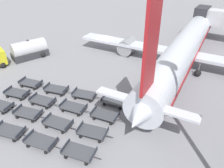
# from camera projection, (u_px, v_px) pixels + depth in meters

# --- Properties ---
(ground_plane) EXTENTS (500.00, 500.00, 0.00)m
(ground_plane) POSITION_uv_depth(u_px,v_px,m) (105.00, 50.00, 41.21)
(ground_plane) COLOR gray
(airplane) EXTENTS (36.47, 43.17, 13.55)m
(airplane) POSITION_uv_depth(u_px,v_px,m) (185.00, 47.00, 34.72)
(airplane) COLOR silver
(airplane) RESTS_ON ground_plane
(fuel_tanker_secondary) EXTENTS (5.46, 9.68, 3.26)m
(fuel_tanker_secondary) POSITION_uv_depth(u_px,v_px,m) (23.00, 52.00, 37.03)
(fuel_tanker_secondary) COLOR yellow
(fuel_tanker_secondary) RESTS_ON ground_plane
(baggage_dolly_row_near_col_b) EXTENTS (3.72, 2.33, 0.92)m
(baggage_dolly_row_near_col_b) POSITION_uv_depth(u_px,v_px,m) (10.00, 131.00, 21.93)
(baggage_dolly_row_near_col_b) COLOR #424449
(baggage_dolly_row_near_col_b) RESTS_ON ground_plane
(baggage_dolly_row_near_col_c) EXTENTS (3.72, 2.15, 0.92)m
(baggage_dolly_row_near_col_c) POSITION_uv_depth(u_px,v_px,m) (41.00, 141.00, 20.74)
(baggage_dolly_row_near_col_c) COLOR #424449
(baggage_dolly_row_near_col_c) RESTS_ON ground_plane
(baggage_dolly_row_near_col_d) EXTENTS (3.73, 2.22, 0.92)m
(baggage_dolly_row_near_col_d) POSITION_uv_depth(u_px,v_px,m) (79.00, 152.00, 19.65)
(baggage_dolly_row_near_col_d) COLOR #424449
(baggage_dolly_row_near_col_d) RESTS_ON ground_plane
(baggage_dolly_row_mid_a_col_a) EXTENTS (3.72, 2.12, 0.92)m
(baggage_dolly_row_mid_a_col_a) POSITION_uv_depth(u_px,v_px,m) (0.00, 105.00, 25.57)
(baggage_dolly_row_mid_a_col_a) COLOR #424449
(baggage_dolly_row_mid_a_col_a) RESTS_ON ground_plane
(baggage_dolly_row_mid_a_col_b) EXTENTS (3.73, 2.28, 0.92)m
(baggage_dolly_row_mid_a_col_b) POSITION_uv_depth(u_px,v_px,m) (28.00, 113.00, 24.35)
(baggage_dolly_row_mid_a_col_b) COLOR #424449
(baggage_dolly_row_mid_a_col_b) RESTS_ON ground_plane
(baggage_dolly_row_mid_a_col_c) EXTENTS (3.72, 2.08, 0.92)m
(baggage_dolly_row_mid_a_col_c) POSITION_uv_depth(u_px,v_px,m) (58.00, 123.00, 22.95)
(baggage_dolly_row_mid_a_col_c) COLOR #424449
(baggage_dolly_row_mid_a_col_c) RESTS_ON ground_plane
(baggage_dolly_row_mid_a_col_d) EXTENTS (3.73, 2.28, 0.92)m
(baggage_dolly_row_mid_a_col_d) POSITION_uv_depth(u_px,v_px,m) (93.00, 132.00, 21.83)
(baggage_dolly_row_mid_a_col_d) COLOR #424449
(baggage_dolly_row_mid_a_col_d) RESTS_ON ground_plane
(baggage_dolly_row_mid_b_col_a) EXTENTS (3.73, 2.29, 0.92)m
(baggage_dolly_row_mid_b_col_a) POSITION_uv_depth(u_px,v_px,m) (17.00, 93.00, 27.80)
(baggage_dolly_row_mid_b_col_a) COLOR #424449
(baggage_dolly_row_mid_b_col_a) RESTS_ON ground_plane
(baggage_dolly_row_mid_b_col_b) EXTENTS (3.72, 2.12, 0.92)m
(baggage_dolly_row_mid_b_col_b) POSITION_uv_depth(u_px,v_px,m) (43.00, 101.00, 26.38)
(baggage_dolly_row_mid_b_col_b) COLOR #424449
(baggage_dolly_row_mid_b_col_b) RESTS_ON ground_plane
(baggage_dolly_row_mid_b_col_c) EXTENTS (3.72, 2.11, 0.92)m
(baggage_dolly_row_mid_b_col_c) POSITION_uv_depth(u_px,v_px,m) (73.00, 107.00, 25.28)
(baggage_dolly_row_mid_b_col_c) COLOR #424449
(baggage_dolly_row_mid_b_col_c) RESTS_ON ground_plane
(baggage_dolly_row_mid_b_col_d) EXTENTS (3.72, 2.07, 0.92)m
(baggage_dolly_row_mid_b_col_d) POSITION_uv_depth(u_px,v_px,m) (105.00, 115.00, 24.07)
(baggage_dolly_row_mid_b_col_d) COLOR #424449
(baggage_dolly_row_mid_b_col_d) RESTS_ON ground_plane
(baggage_dolly_row_far_col_a) EXTENTS (3.73, 2.21, 0.92)m
(baggage_dolly_row_far_col_a) POSITION_uv_depth(u_px,v_px,m) (31.00, 83.00, 29.88)
(baggage_dolly_row_far_col_a) COLOR #424449
(baggage_dolly_row_far_col_a) RESTS_ON ground_plane
(baggage_dolly_row_far_col_b) EXTENTS (3.72, 2.33, 0.92)m
(baggage_dolly_row_far_col_b) POSITION_uv_depth(u_px,v_px,m) (56.00, 89.00, 28.57)
(baggage_dolly_row_far_col_b) COLOR #424449
(baggage_dolly_row_far_col_b) RESTS_ON ground_plane
(baggage_dolly_row_far_col_c) EXTENTS (3.73, 2.32, 0.92)m
(baggage_dolly_row_far_col_c) POSITION_uv_depth(u_px,v_px,m) (85.00, 95.00, 27.51)
(baggage_dolly_row_far_col_c) COLOR #424449
(baggage_dolly_row_far_col_c) RESTS_ON ground_plane
(baggage_dolly_row_far_col_d) EXTENTS (3.72, 2.08, 0.92)m
(baggage_dolly_row_far_col_d) POSITION_uv_depth(u_px,v_px,m) (114.00, 101.00, 26.30)
(baggage_dolly_row_far_col_d) COLOR #424449
(baggage_dolly_row_far_col_d) RESTS_ON ground_plane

